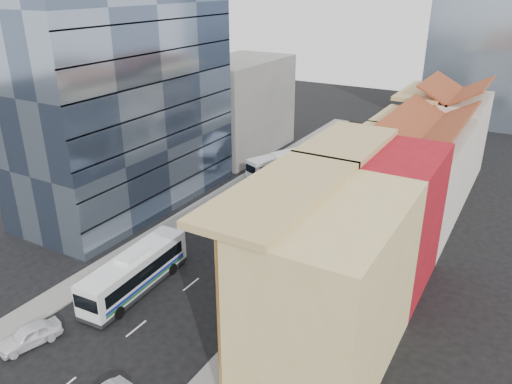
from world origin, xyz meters
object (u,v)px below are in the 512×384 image
Objects in this scene: shophouse_tan at (330,289)px; office_tower at (120,76)px; bus_left_near at (135,271)px; sedan_left at (29,335)px; bus_left_far at (281,163)px; bus_right at (266,244)px.

office_tower reaches higher than shophouse_tan.
bus_left_near is 9.48m from sedan_left.
bus_left_far is 23.00m from bus_right.
office_tower reaches higher than bus_left_near.
bus_left_near is at bearing -62.95° from bus_left_far.
bus_left_far is (-1.93, 30.82, -0.20)m from bus_left_near.
bus_right reaches higher than bus_left_far.
office_tower is at bearing 133.18° from sedan_left.
bus_left_near is 1.12× the size of bus_left_far.
sedan_left is at bearing -114.05° from bus_right.
shophouse_tan is 1.24× the size of bus_right.
office_tower is at bearing -100.86° from bus_left_far.
office_tower is 2.91× the size of bus_left_far.
office_tower is 24.37m from bus_left_far.
bus_left_near is (13.43, -13.98, -13.14)m from office_tower.
bus_left_near is 2.56× the size of sedan_left.
office_tower is at bearing 155.70° from shophouse_tan.
sedan_left is (11.50, -23.20, -14.23)m from office_tower.
office_tower is 2.59× the size of bus_left_near.
bus_left_far is (-19.50, 30.84, -4.34)m from shophouse_tan.
bus_left_far is (11.50, 16.84, -13.34)m from office_tower.
bus_left_near is (-17.57, 0.02, -4.14)m from shophouse_tan.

